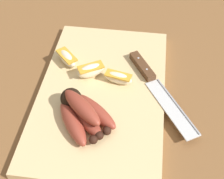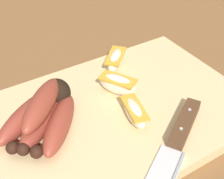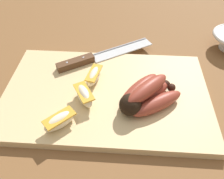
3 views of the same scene
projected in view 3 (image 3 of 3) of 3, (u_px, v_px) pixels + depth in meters
The scene contains 7 objects.
ground_plane at pixel (107, 95), 0.55m from camera, with size 6.00×6.00×0.00m, color brown.
cutting_board at pixel (107, 94), 0.54m from camera, with size 0.48×0.29×0.02m, color #DBBC84.
banana_bunch at pixel (146, 95), 0.49m from camera, with size 0.15×0.15×0.06m.
chefs_knife at pixel (93, 58), 0.61m from camera, with size 0.25×0.17×0.02m.
apple_wedge_near at pixel (84, 95), 0.50m from camera, with size 0.06×0.07×0.04m.
apple_wedge_middle at pixel (94, 76), 0.54m from camera, with size 0.04×0.07×0.03m.
apple_wedge_far at pixel (60, 121), 0.45m from camera, with size 0.07×0.07×0.03m.
Camera 3 is at (0.04, -0.37, 0.41)m, focal length 36.39 mm.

